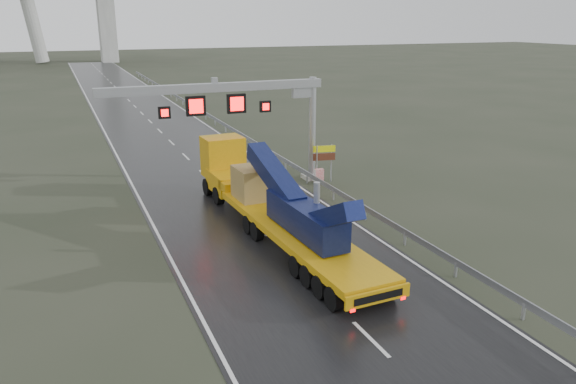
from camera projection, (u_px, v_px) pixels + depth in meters
name	position (u px, v px, depth m)	size (l,w,h in m)	color
ground	(344.00, 314.00, 21.89)	(400.00, 400.00, 0.00)	#2A3122
road	(160.00, 131.00, 57.18)	(11.00, 200.00, 0.02)	black
guardrail	(248.00, 138.00, 50.38)	(0.20, 140.00, 1.40)	gray
sign_gantry	(247.00, 104.00, 36.87)	(14.90, 1.20, 7.42)	#AAAAA6
heavy_haul_truck	(264.00, 195.00, 30.82)	(3.69, 19.22, 4.49)	#D2960B
exit_sign_pair	(324.00, 156.00, 38.82)	(1.55, 0.38, 2.68)	#989CA1
striped_barrier	(319.00, 176.00, 38.89)	(0.63, 0.34, 1.06)	red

